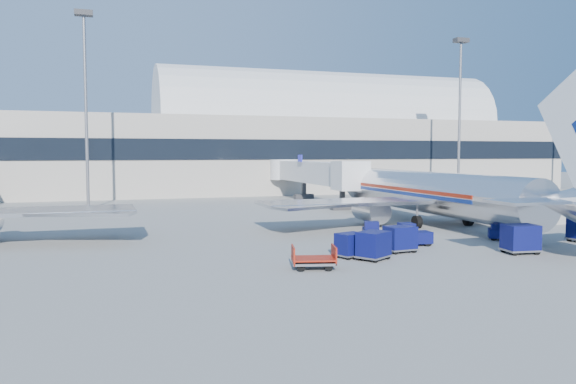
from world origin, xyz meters
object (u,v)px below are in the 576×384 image
object	(u,v)px
tug_left	(371,232)
cart_train_a	(400,238)
barrier_near	(530,221)
tug_right	(502,232)
airliner_main	(437,193)
tug_lead	(412,235)
cart_open_red	(314,261)
jetbridge_near	(309,172)
cart_train_c	(350,245)
cart_train_b	(374,245)
mast_east	(460,94)
mast_west	(85,80)
cart_solo_near	(520,238)
barrier_mid	(559,219)

from	to	relation	value
tug_left	cart_train_a	distance (m)	4.66
barrier_near	tug_right	distance (m)	10.11
airliner_main	tug_lead	xyz separation A→B (m)	(-7.70, -8.83, -2.19)
airliner_main	cart_open_red	distance (m)	22.28
jetbridge_near	barrier_near	distance (m)	30.82
cart_train_c	tug_left	bearing A→B (deg)	33.30
cart_train_b	cart_train_c	distance (m)	1.52
barrier_near	jetbridge_near	bearing A→B (deg)	109.85
jetbridge_near	tug_lead	distance (m)	35.67
mast_east	tug_left	world-z (taller)	mast_east
jetbridge_near	mast_west	distance (m)	29.67
mast_west	tug_lead	xyz separation A→B (m)	(22.30, -34.32, -14.06)
barrier_near	cart_train_a	world-z (taller)	cart_train_a
mast_east	cart_open_red	distance (m)	56.11
cart_train_a	cart_solo_near	xyz separation A→B (m)	(7.14, -2.86, 0.09)
airliner_main	tug_left	size ratio (longest dim) A/B	14.25
mast_east	cart_train_c	world-z (taller)	mast_east
tug_left	cart_solo_near	xyz separation A→B (m)	(6.94, -7.51, 0.31)
barrier_mid	tug_right	bearing A→B (deg)	-151.31
cart_train_c	tug_lead	bearing A→B (deg)	5.36
airliner_main	mast_east	size ratio (longest dim) A/B	1.65
cart_train_b	mast_west	bearing A→B (deg)	82.37
mast_east	tug_right	xyz separation A→B (m)	(-20.00, -34.18, -14.17)
airliner_main	tug_right	xyz separation A→B (m)	(0.00, -8.69, -2.30)
mast_east	barrier_near	world-z (taller)	mast_east
mast_west	barrier_mid	bearing A→B (deg)	-34.14
barrier_mid	cart_solo_near	bearing A→B (deg)	-141.19
mast_east	cart_solo_near	bearing A→B (deg)	-120.00
airliner_main	tug_right	bearing A→B (deg)	-89.99
airliner_main	jetbridge_near	size ratio (longest dim) A/B	1.35
tug_lead	cart_open_red	size ratio (longest dim) A/B	0.94
cart_open_red	cart_train_b	bearing A→B (deg)	31.76
airliner_main	mast_west	xyz separation A→B (m)	(-30.00, 25.49, 11.87)
tug_right	cart_train_b	size ratio (longest dim) A/B	0.95
cart_train_b	cart_solo_near	bearing A→B (deg)	-37.88
mast_west	cart_train_c	world-z (taller)	mast_west
barrier_near	cart_train_a	distance (m)	19.66
jetbridge_near	tug_lead	bearing A→B (deg)	-98.58
barrier_mid	cart_train_b	distance (m)	26.02
tug_lead	airliner_main	bearing A→B (deg)	54.76
airliner_main	mast_west	size ratio (longest dim) A/B	1.65
tug_lead	cart_train_b	distance (m)	6.28
barrier_near	cart_train_b	bearing A→B (deg)	-153.70
barrier_near	cart_open_red	bearing A→B (deg)	-155.08
airliner_main	cart_solo_near	xyz separation A→B (m)	(-2.64, -13.72, -1.92)
barrier_near	tug_lead	distance (m)	16.93
barrier_mid	cart_solo_near	size ratio (longest dim) A/B	1.30
mast_west	tug_left	xyz separation A→B (m)	(20.42, -31.71, -14.09)
tug_right	cart_train_c	distance (m)	13.97
mast_east	cart_train_a	world-z (taller)	mast_east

